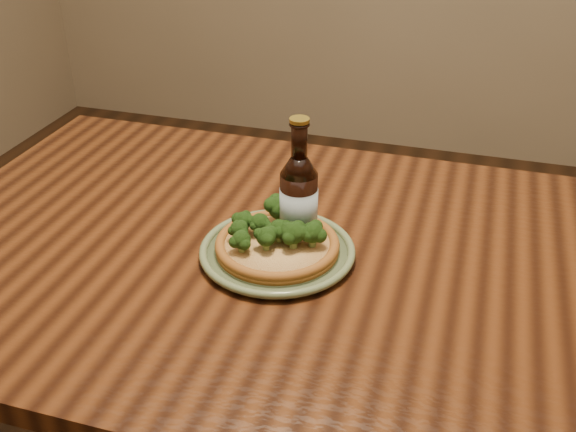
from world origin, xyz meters
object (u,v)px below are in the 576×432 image
(plate, at_px, (277,251))
(pizza, at_px, (277,241))
(beer_bottle, at_px, (299,200))
(table, at_px, (343,304))

(plate, relative_size, pizza, 1.26)
(plate, bearing_deg, beer_bottle, 63.31)
(pizza, distance_m, beer_bottle, 0.08)
(pizza, bearing_deg, table, 7.70)
(table, bearing_deg, pizza, -172.30)
(table, bearing_deg, beer_bottle, 162.66)
(plate, xyz_separation_m, beer_bottle, (0.02, 0.05, 0.08))
(table, xyz_separation_m, pizza, (-0.12, -0.02, 0.12))
(beer_bottle, bearing_deg, plate, -131.92)
(beer_bottle, bearing_deg, pizza, -134.72)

